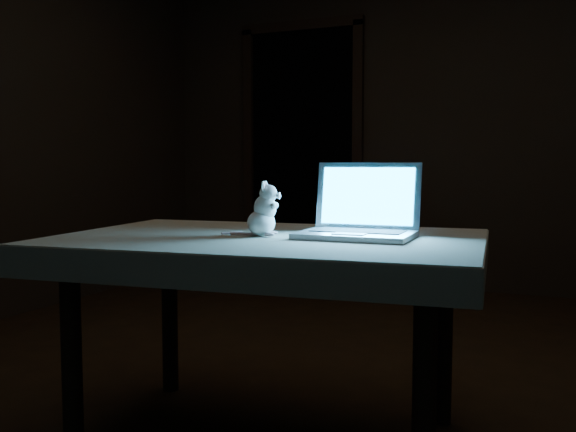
% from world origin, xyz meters
% --- Properties ---
extents(floor, '(5.00, 5.00, 0.00)m').
position_xyz_m(floor, '(0.00, 0.00, 0.00)').
color(floor, black).
rests_on(floor, ground).
extents(back_wall, '(4.50, 0.04, 2.60)m').
position_xyz_m(back_wall, '(0.00, 2.50, 1.30)').
color(back_wall, black).
rests_on(back_wall, ground).
extents(doorway, '(1.06, 0.36, 2.13)m').
position_xyz_m(doorway, '(-1.10, 2.50, 1.06)').
color(doorway, black).
rests_on(doorway, back_wall).
extents(table, '(1.39, 0.97, 0.70)m').
position_xyz_m(table, '(0.02, -0.50, 0.35)').
color(table, black).
rests_on(table, floor).
extents(tablecloth, '(1.59, 1.23, 0.10)m').
position_xyz_m(tablecloth, '(0.04, -0.50, 0.66)').
color(tablecloth, beige).
rests_on(tablecloth, table).
extents(laptop, '(0.38, 0.34, 0.25)m').
position_xyz_m(laptop, '(0.31, -0.43, 0.84)').
color(laptop, '#A6A6AA').
rests_on(laptop, tablecloth).
extents(plush_mouse, '(0.15, 0.15, 0.19)m').
position_xyz_m(plush_mouse, '(-0.00, -0.51, 0.80)').
color(plush_mouse, white).
rests_on(plush_mouse, tablecloth).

